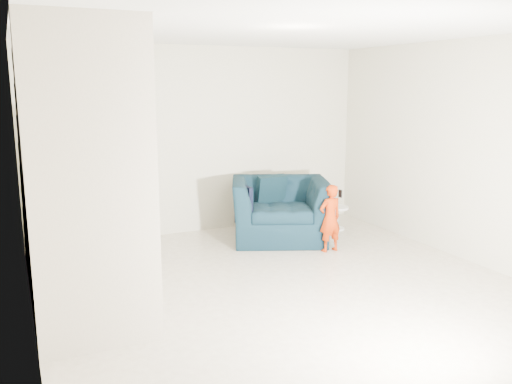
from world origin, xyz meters
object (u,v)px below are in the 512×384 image
at_px(armchair, 280,210).
at_px(staircase, 81,212).
at_px(side_table, 337,214).
at_px(toddler, 330,218).

xyz_separation_m(armchair, staircase, (-2.81, -1.29, 0.52)).
bearing_deg(staircase, armchair, 24.64).
xyz_separation_m(armchair, side_table, (1.02, 0.10, -0.19)).
height_order(armchair, staircase, staircase).
bearing_deg(side_table, toddler, -127.51).
bearing_deg(staircase, side_table, 19.98).
height_order(armchair, side_table, armchair).
distance_m(side_table, staircase, 4.13).
relative_size(armchair, staircase, 0.36).
height_order(side_table, staircase, staircase).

